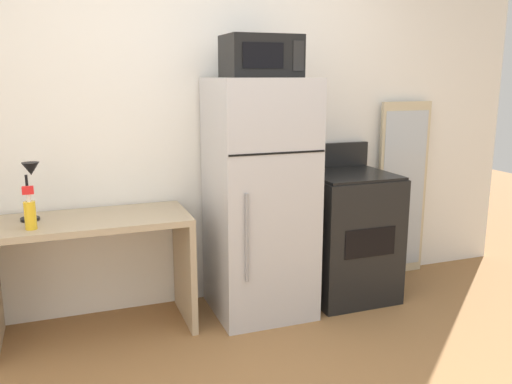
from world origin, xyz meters
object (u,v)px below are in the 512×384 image
Objects in this scene: desk at (92,253)px; desk_lamp at (30,181)px; spray_bottle at (30,212)px; leaning_mirror at (402,190)px; oven_range at (347,234)px; refrigerator at (259,199)px; microwave at (261,56)px.

desk_lamp is at bearing 171.18° from desk.
desk is 4.79× the size of spray_bottle.
desk is 0.85× the size of leaning_mirror.
spray_bottle is 0.23× the size of oven_range.
oven_range is at bearing -2.04° from desk_lamp.
refrigerator reaches higher than oven_range.
desk_lamp is 1.42× the size of spray_bottle.
oven_range is (0.69, 0.02, -0.33)m from refrigerator.
spray_bottle reaches higher than desk.
oven_range is (2.10, -0.07, -0.52)m from desk_lamp.
desk_lamp is (-0.31, 0.05, 0.46)m from desk.
microwave is 1.70m from leaning_mirror.
spray_bottle is at bearing -92.03° from desk_lamp.
oven_range is (0.69, 0.04, -1.25)m from microwave.
desk_lamp is 0.22× the size of refrigerator.
leaning_mirror is (2.73, 0.18, -0.29)m from desk_lamp.
spray_bottle is 0.16× the size of refrigerator.
refrigerator is 1.44× the size of oven_range.
spray_bottle is at bearing -156.75° from desk.
desk_lamp is 2.16m from oven_range.
desk_lamp is 0.32× the size of oven_range.
desk is 1.78m from oven_range.
leaning_mirror reaches higher than desk_lamp.
microwave is at bearing -176.90° from oven_range.
microwave reaches higher than oven_range.
oven_range is (1.78, -0.03, -0.06)m from desk.
desk_lamp is 1.42m from refrigerator.
desk_lamp is 0.77× the size of microwave.
spray_bottle is 2.14m from oven_range.
leaning_mirror reaches higher than spray_bottle.
desk is 0.75× the size of refrigerator.
refrigerator is 1.36m from leaning_mirror.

